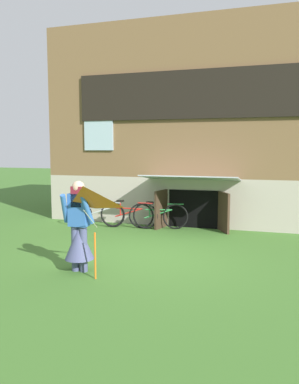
# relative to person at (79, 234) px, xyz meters

# --- Properties ---
(ground_plane) EXTENTS (60.00, 60.00, 0.00)m
(ground_plane) POSITION_rel_person_xyz_m (0.92, 1.45, -0.69)
(ground_plane) COLOR #3D6B28
(log_house) EXTENTS (8.39, 5.98, 5.75)m
(log_house) POSITION_rel_person_xyz_m (0.91, 6.88, 2.19)
(log_house) COLOR #ADA393
(log_house) RESTS_ON ground_plane
(person) EXTENTS (0.61, 0.52, 1.63)m
(person) POSITION_rel_person_xyz_m (0.00, 0.00, 0.00)
(person) COLOR #474C75
(person) RESTS_ON ground_plane
(kite) EXTENTS (0.74, 0.80, 1.49)m
(kite) POSITION_rel_person_xyz_m (0.36, -0.50, 0.56)
(kite) COLOR orange
(kite) RESTS_ON ground_plane
(bicycle_green) EXTENTS (1.62, 0.34, 0.75)m
(bicycle_green) POSITION_rel_person_xyz_m (0.31, 4.00, -0.32)
(bicycle_green) COLOR black
(bicycle_green) RESTS_ON ground_plane
(bicycle_red) EXTENTS (1.69, 0.08, 0.77)m
(bicycle_red) POSITION_rel_person_xyz_m (-0.51, 3.88, -0.31)
(bicycle_red) COLOR black
(bicycle_red) RESTS_ON ground_plane
(bicycle_silver) EXTENTS (1.63, 0.28, 0.75)m
(bicycle_silver) POSITION_rel_person_xyz_m (-1.42, 3.75, -0.32)
(bicycle_silver) COLOR black
(bicycle_silver) RESTS_ON ground_plane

